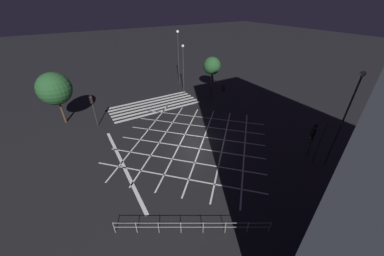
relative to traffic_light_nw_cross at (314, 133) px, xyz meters
name	(u,v)px	position (x,y,z in m)	size (l,w,h in m)	color
ground_plane	(192,141)	(8.74, -7.74, -2.44)	(200.00, 200.00, 0.00)	black
road_markings	(166,119)	(9.16, -13.68, -2.44)	(18.94, 22.57, 0.01)	silver
traffic_light_nw_cross	(314,133)	(0.00, 0.00, 0.00)	(0.36, 0.39, 3.41)	#2D2D30
traffic_light_se_cross	(93,105)	(16.91, -16.32, 0.41)	(0.36, 0.39, 3.99)	#2D2D30
traffic_light_nw_main	(316,137)	(1.56, 1.02, 0.70)	(2.07, 0.36, 4.31)	#2D2D30
traffic_light_sw_cross	(218,88)	(0.86, -13.83, 0.20)	(0.36, 3.20, 3.55)	#2D2D30
traffic_light_sw_main	(212,82)	(0.19, -16.24, 0.12)	(0.39, 0.36, 3.58)	#2D2D30
street_lamp_east	(183,63)	(2.77, -20.39, 2.39)	(0.42, 0.42, 7.48)	#2D2D30
street_lamp_west	(348,109)	(-0.41, 1.72, 3.14)	(0.42, 0.42, 8.76)	#2D2D30
street_lamp_far	(178,48)	(1.15, -25.07, 3.58)	(0.49, 0.49, 8.83)	#2D2D30
street_tree_near	(54,89)	(20.19, -19.49, 1.95)	(3.75, 3.75, 6.28)	#473323
street_tree_far	(212,66)	(-2.09, -19.57, 1.43)	(2.82, 2.82, 5.31)	#473323
pedestrian_railing	(192,226)	(14.15, 1.34, -1.77)	(8.82, 5.27, 1.05)	#9EA0A5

